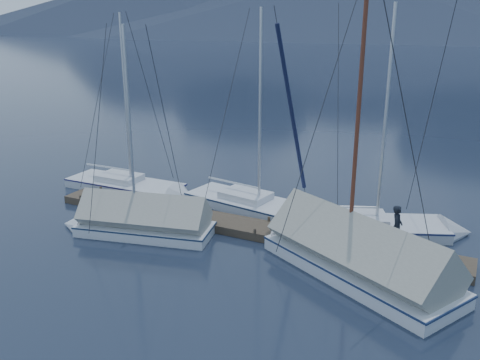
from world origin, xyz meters
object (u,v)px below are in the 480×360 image
at_px(sailboat_open_left, 140,189).
at_px(person, 397,227).
at_px(sailboat_open_mid, 268,210).
at_px(sailboat_covered_far, 133,223).
at_px(sailboat_open_right, 389,229).
at_px(sailboat_covered_near, 344,255).

height_order(sailboat_open_left, person, sailboat_open_left).
bearing_deg(person, sailboat_open_mid, 67.02).
bearing_deg(sailboat_open_mid, sailboat_covered_far, -132.54).
relative_size(sailboat_open_mid, sailboat_open_right, 0.99).
xyz_separation_m(sailboat_open_left, sailboat_covered_near, (11.53, -3.58, 0.37)).
distance_m(sailboat_open_right, person, 2.27).
height_order(sailboat_open_left, sailboat_open_right, sailboat_open_right).
bearing_deg(sailboat_covered_near, person, 53.49).
xyz_separation_m(sailboat_open_left, sailboat_open_right, (12.36, 0.29, 0.01)).
distance_m(sailboat_open_mid, person, 6.23).
bearing_deg(sailboat_covered_near, sailboat_open_mid, 140.26).
distance_m(sailboat_open_right, sailboat_covered_far, 10.49).
height_order(sailboat_open_mid, person, sailboat_open_mid).
xyz_separation_m(sailboat_covered_near, sailboat_covered_far, (-8.58, -0.75, -0.09)).
height_order(sailboat_covered_near, sailboat_covered_far, sailboat_covered_near).
distance_m(sailboat_open_left, person, 13.08).
bearing_deg(person, sailboat_covered_near, 137.81).
distance_m(sailboat_open_mid, sailboat_open_right, 5.31).
bearing_deg(sailboat_covered_near, sailboat_covered_far, -175.01).
xyz_separation_m(sailboat_open_right, sailboat_covered_near, (-0.83, -3.87, 0.36)).
bearing_deg(sailboat_open_left, sailboat_covered_far, -55.69).
distance_m(sailboat_open_right, sailboat_covered_near, 3.97).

